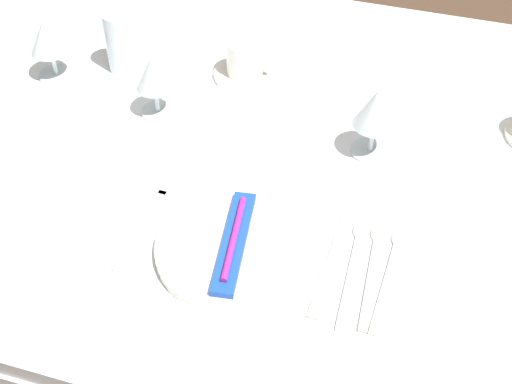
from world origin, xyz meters
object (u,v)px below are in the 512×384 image
object	(u,v)px
spoon_soup	(355,260)
coffee_cup_left	(246,58)
wine_glass_right	(376,111)
drink_tumbler	(121,45)
dinner_plate	(234,248)
spoon_dessert	(374,262)
wine_glass_left	(47,38)
wine_glass_centre	(153,75)
dinner_knife	(330,268)
toothbrush_package	(234,241)
spoon_tea	(392,266)
fork_outer	(147,218)

from	to	relation	value
spoon_soup	coffee_cup_left	bearing A→B (deg)	126.55
wine_glass_right	drink_tumbler	bearing A→B (deg)	168.22
dinner_plate	drink_tumbler	size ratio (longest dim) A/B	1.93
spoon_dessert	wine_glass_right	xyz separation A→B (m)	(-0.05, 0.26, 0.10)
wine_glass_left	drink_tumbler	bearing A→B (deg)	27.76
dinner_plate	wine_glass_centre	distance (m)	0.39
dinner_knife	wine_glass_centre	size ratio (longest dim) A/B	1.59
toothbrush_package	coffee_cup_left	world-z (taller)	coffee_cup_left
spoon_soup	wine_glass_centre	bearing A→B (deg)	149.78
spoon_tea	dinner_plate	bearing A→B (deg)	-170.35
dinner_plate	toothbrush_package	distance (m)	0.02
dinner_plate	fork_outer	distance (m)	0.16
dinner_knife	dinner_plate	bearing A→B (deg)	-176.44
toothbrush_package	drink_tumbler	xyz separation A→B (m)	(-0.37, 0.41, 0.03)
spoon_soup	wine_glass_left	size ratio (longest dim) A/B	1.65
dinner_plate	wine_glass_right	size ratio (longest dim) A/B	1.78
spoon_tea	drink_tumbler	world-z (taller)	drink_tumbler
spoon_tea	fork_outer	bearing A→B (deg)	-177.77
spoon_soup	coffee_cup_left	distance (m)	0.52
toothbrush_package	drink_tumbler	size ratio (longest dim) A/B	1.63
fork_outer	wine_glass_left	xyz separation A→B (m)	(-0.34, 0.32, 0.09)
dinner_plate	coffee_cup_left	bearing A→B (deg)	104.99
dinner_plate	spoon_tea	xyz separation A→B (m)	(0.25, 0.04, -0.01)
dinner_plate	drink_tumbler	world-z (taller)	drink_tumbler
spoon_dessert	wine_glass_left	bearing A→B (deg)	157.08
wine_glass_left	toothbrush_package	bearing A→B (deg)	-34.67
dinner_plate	spoon_dessert	world-z (taller)	dinner_plate
toothbrush_package	wine_glass_left	world-z (taller)	wine_glass_left
spoon_dessert	wine_glass_centre	world-z (taller)	wine_glass_centre
spoon_dessert	spoon_soup	bearing A→B (deg)	-171.65
dinner_knife	spoon_tea	xyz separation A→B (m)	(0.09, 0.03, 0.00)
coffee_cup_left	wine_glass_left	xyz separation A→B (m)	(-0.38, -0.11, 0.05)
fork_outer	wine_glass_left	bearing A→B (deg)	136.60
spoon_dessert	dinner_plate	bearing A→B (deg)	-169.15
dinner_knife	wine_glass_right	world-z (taller)	wine_glass_right
dinner_plate	spoon_tea	size ratio (longest dim) A/B	1.16
dinner_plate	fork_outer	world-z (taller)	dinner_plate
dinner_plate	dinner_knife	xyz separation A→B (m)	(0.15, 0.01, -0.01)
dinner_knife	wine_glass_left	size ratio (longest dim) A/B	1.57
toothbrush_package	spoon_soup	distance (m)	0.19
wine_glass_right	drink_tumbler	size ratio (longest dim) A/B	1.09
toothbrush_package	spoon_tea	xyz separation A→B (m)	(0.25, 0.04, -0.02)
fork_outer	spoon_tea	bearing A→B (deg)	2.23
fork_outer	wine_glass_right	bearing A→B (deg)	39.80
wine_glass_right	spoon_tea	bearing A→B (deg)	-72.18
dinner_knife	wine_glass_left	world-z (taller)	wine_glass_left
dinner_plate	wine_glass_right	xyz separation A→B (m)	(0.16, 0.30, 0.09)
fork_outer	drink_tumbler	xyz separation A→B (m)	(-0.21, 0.38, 0.05)
spoon_tea	wine_glass_centre	world-z (taller)	wine_glass_centre
toothbrush_package	spoon_dessert	size ratio (longest dim) A/B	0.99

